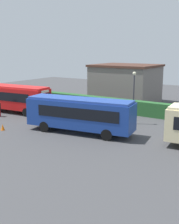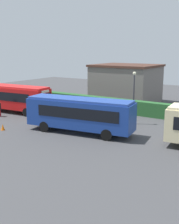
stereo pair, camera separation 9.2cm
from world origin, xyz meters
name	(u,v)px [view 2 (the right image)]	position (x,y,z in m)	size (l,w,h in m)	color
ground_plane	(100,135)	(0.00, 0.00, 0.00)	(79.77, 79.77, 0.00)	#424244
bus_red	(13,97)	(-13.91, 2.18, 1.88)	(10.15, 3.43, 3.28)	red
bus_blue	(80,113)	(-1.90, -0.57, 1.86)	(10.38, 3.99, 3.23)	navy
person_center	(48,105)	(-10.49, 4.76, 0.86)	(0.46, 0.52, 1.64)	maroon
hedge_row	(142,108)	(0.00, 9.22, 0.83)	(51.88, 1.08, 1.67)	#285D2C
depot_building	(126,83)	(-5.54, 16.09, 2.73)	(8.84, 7.69, 5.45)	slate
traffic_cone	(3,127)	(-8.52, -3.96, 0.30)	(0.36, 0.36, 0.60)	orange
lamppost	(134,92)	(0.81, 5.15, 3.38)	(0.36, 0.36, 5.38)	#38383D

